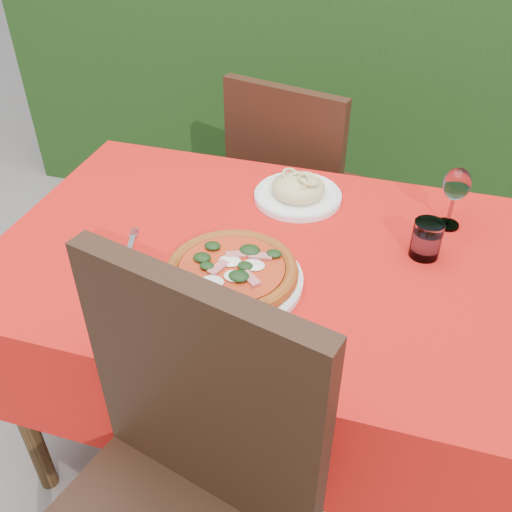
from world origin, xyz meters
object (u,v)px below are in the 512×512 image
(chair_far, at_px, (295,186))
(wine_glass, at_px, (456,187))
(chair_near, at_px, (171,510))
(pizza_plate, at_px, (232,274))
(pasta_plate, at_px, (298,191))
(fork, at_px, (129,252))
(water_glass, at_px, (426,241))

(chair_far, distance_m, wine_glass, 0.74)
(wine_glass, bearing_deg, chair_near, -116.78)
(chair_near, distance_m, pizza_plate, 0.50)
(pasta_plate, bearing_deg, fork, -133.14)
(chair_far, bearing_deg, fork, 86.62)
(water_glass, height_order, wine_glass, wine_glass)
(chair_far, xyz_separation_m, pasta_plate, (0.10, -0.42, 0.24))
(fork, bearing_deg, chair_far, 56.17)
(chair_near, bearing_deg, pizza_plate, 108.91)
(water_glass, bearing_deg, pizza_plate, -150.46)
(water_glass, bearing_deg, fork, -163.99)
(chair_far, height_order, wine_glass, chair_far)
(pasta_plate, xyz_separation_m, wine_glass, (0.40, -0.02, 0.09))
(chair_far, distance_m, pizza_plate, 0.85)
(pizza_plate, height_order, wine_glass, wine_glass)
(pizza_plate, distance_m, fork, 0.28)
(pasta_plate, height_order, water_glass, water_glass)
(chair_near, xyz_separation_m, chair_far, (-0.07, 1.27, -0.06))
(chair_near, xyz_separation_m, fork, (-0.31, 0.50, 0.15))
(pizza_plate, relative_size, pasta_plate, 1.33)
(chair_far, xyz_separation_m, water_glass, (0.45, -0.58, 0.25))
(wine_glass, bearing_deg, fork, -155.06)
(fork, bearing_deg, pasta_plate, 30.00)
(chair_near, xyz_separation_m, wine_glass, (0.42, 0.84, 0.27))
(pasta_plate, height_order, wine_glass, wine_glass)
(pizza_plate, xyz_separation_m, fork, (-0.28, 0.03, -0.02))
(pasta_plate, bearing_deg, chair_far, 103.32)
(pizza_plate, height_order, fork, pizza_plate)
(pasta_plate, xyz_separation_m, fork, (-0.34, -0.36, -0.02))
(wine_glass, bearing_deg, chair_far, 139.00)
(pizza_plate, distance_m, wine_glass, 0.60)
(pasta_plate, distance_m, wine_glass, 0.41)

